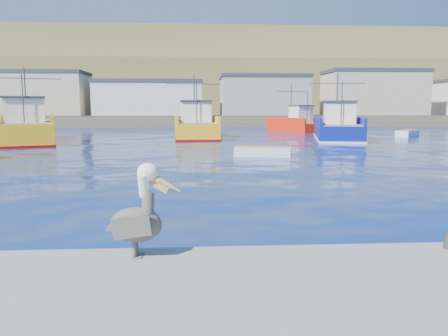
# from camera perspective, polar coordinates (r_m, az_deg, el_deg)

# --- Properties ---
(ground) EXTENTS (260.00, 260.00, 0.00)m
(ground) POSITION_cam_1_polar(r_m,az_deg,el_deg) (11.64, 5.20, -7.78)
(ground) COLOR #061D4F
(ground) RESTS_ON ground
(dock_bollards) EXTENTS (36.20, 0.20, 0.30)m
(dock_bollards) POSITION_cam_1_polar(r_m,az_deg,el_deg) (8.40, 12.90, -9.59)
(dock_bollards) COLOR #4C4C4C
(dock_bollards) RESTS_ON dock
(far_shore) EXTENTS (200.00, 81.00, 24.00)m
(far_shore) POSITION_cam_1_polar(r_m,az_deg,el_deg) (120.43, -2.66, 10.76)
(far_shore) COLOR brown
(far_shore) RESTS_ON ground
(trawler_yellow_a) EXTENTS (8.79, 14.61, 6.84)m
(trawler_yellow_a) POSITION_cam_1_polar(r_m,az_deg,el_deg) (43.41, -24.36, 4.68)
(trawler_yellow_a) COLOR yellow
(trawler_yellow_a) RESTS_ON ground
(trawler_yellow_b) EXTENTS (5.74, 12.35, 6.62)m
(trawler_yellow_b) POSITION_cam_1_polar(r_m,az_deg,el_deg) (45.58, -3.79, 5.38)
(trawler_yellow_b) COLOR yellow
(trawler_yellow_b) RESTS_ON ground
(trawler_blue) EXTENTS (6.46, 12.11, 6.54)m
(trawler_blue) POSITION_cam_1_polar(r_m,az_deg,el_deg) (44.28, 14.59, 5.02)
(trawler_blue) COLOR navy
(trawler_blue) RESTS_ON ground
(boat_orange) EXTENTS (6.35, 9.09, 6.11)m
(boat_orange) POSITION_cam_1_polar(r_m,az_deg,el_deg) (56.86, 9.38, 5.76)
(boat_orange) COLOR red
(boat_orange) RESTS_ON ground
(skiff_mid) EXTENTS (3.78, 2.08, 0.78)m
(skiff_mid) POSITION_cam_1_polar(r_m,az_deg,el_deg) (28.19, 5.07, 2.05)
(skiff_mid) COLOR silver
(skiff_mid) RESTS_ON ground
(skiff_far) EXTENTS (3.66, 3.79, 0.85)m
(skiff_far) POSITION_cam_1_polar(r_m,az_deg,el_deg) (51.06, 22.84, 4.13)
(skiff_far) COLOR silver
(skiff_far) RESTS_ON ground
(pelican) EXTENTS (1.37, 0.61, 1.69)m
(pelican) POSITION_cam_1_polar(r_m,az_deg,el_deg) (7.94, -11.08, -6.28)
(pelican) COLOR #595451
(pelican) RESTS_ON dock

